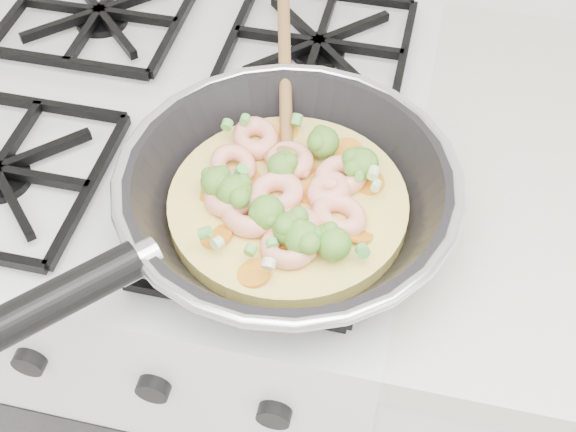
# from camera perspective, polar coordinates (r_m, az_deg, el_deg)

# --- Properties ---
(stove) EXTENTS (0.60, 0.60, 0.92)m
(stove) POSITION_cam_1_polar(r_m,az_deg,el_deg) (1.27, -6.39, -7.08)
(stove) COLOR silver
(stove) RESTS_ON ground
(skillet) EXTENTS (0.41, 0.59, 0.11)m
(skillet) POSITION_cam_1_polar(r_m,az_deg,el_deg) (0.75, -0.29, 1.44)
(skillet) COLOR black
(skillet) RESTS_ON stove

